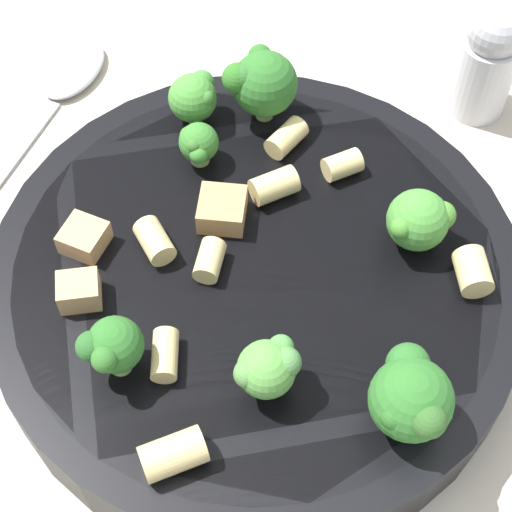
{
  "coord_description": "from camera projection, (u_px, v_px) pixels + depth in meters",
  "views": [
    {
      "loc": [
        -0.24,
        -0.05,
        0.42
      ],
      "look_at": [
        0.0,
        0.0,
        0.05
      ],
      "focal_mm": 60.0,
      "sensor_mm": 36.0,
      "label": 1
    }
  ],
  "objects": [
    {
      "name": "ground_plane",
      "position": [
        256.0,
        304.0,
        0.49
      ],
      "size": [
        2.0,
        2.0,
        0.0
      ],
      "primitive_type": "plane",
      "color": "#BCB29E"
    },
    {
      "name": "rigatoni_5",
      "position": [
        342.0,
        165.0,
        0.49
      ],
      "size": [
        0.02,
        0.03,
        0.01
      ],
      "primitive_type": "cylinder",
      "rotation": [
        1.57,
        0.0,
        0.64
      ],
      "color": "#E0C67F",
      "rests_on": "pasta_bowl"
    },
    {
      "name": "chicken_chunk_1",
      "position": [
        222.0,
        210.0,
        0.47
      ],
      "size": [
        0.03,
        0.03,
        0.02
      ],
      "primitive_type": "cube",
      "rotation": [
        0.0,
        0.0,
        0.1
      ],
      "color": "tan",
      "rests_on": "pasta_bowl"
    },
    {
      "name": "rigatoni_2",
      "position": [
        155.0,
        240.0,
        0.46
      ],
      "size": [
        0.03,
        0.03,
        0.01
      ],
      "primitive_type": "cylinder",
      "rotation": [
        1.57,
        0.0,
        2.28
      ],
      "color": "#E0C67F",
      "rests_on": "pasta_bowl"
    },
    {
      "name": "spoon",
      "position": [
        56.0,
        94.0,
        0.58
      ],
      "size": [
        0.19,
        0.06,
        0.01
      ],
      "color": "silver",
      "rests_on": "ground_plane"
    },
    {
      "name": "rigatoni_3",
      "position": [
        284.0,
        138.0,
        0.5
      ],
      "size": [
        0.03,
        0.02,
        0.01
      ],
      "primitive_type": "cylinder",
      "rotation": [
        1.57,
        0.0,
        1.1
      ],
      "color": "#E0C67F",
      "rests_on": "pasta_bowl"
    },
    {
      "name": "broccoli_floret_5",
      "position": [
        411.0,
        398.0,
        0.39
      ],
      "size": [
        0.05,
        0.04,
        0.04
      ],
      "color": "#93B766",
      "rests_on": "pasta_bowl"
    },
    {
      "name": "rigatoni_6",
      "position": [
        173.0,
        454.0,
        0.39
      ],
      "size": [
        0.03,
        0.03,
        0.02
      ],
      "primitive_type": "cylinder",
      "rotation": [
        1.57,
        0.0,
        0.59
      ],
      "color": "#E0C67F",
      "rests_on": "pasta_bowl"
    },
    {
      "name": "broccoli_floret_6",
      "position": [
        112.0,
        347.0,
        0.41
      ],
      "size": [
        0.03,
        0.03,
        0.04
      ],
      "color": "#9EC175",
      "rests_on": "pasta_bowl"
    },
    {
      "name": "rigatoni_4",
      "position": [
        165.0,
        355.0,
        0.42
      ],
      "size": [
        0.03,
        0.02,
        0.01
      ],
      "primitive_type": "cylinder",
      "rotation": [
        1.57,
        0.0,
        1.78
      ],
      "color": "#E0C67F",
      "rests_on": "pasta_bowl"
    },
    {
      "name": "rigatoni_1",
      "position": [
        280.0,
        187.0,
        0.48
      ],
      "size": [
        0.03,
        0.03,
        0.02
      ],
      "primitive_type": "cylinder",
      "rotation": [
        1.57,
        0.0,
        0.66
      ],
      "color": "#E0C67F",
      "rests_on": "pasta_bowl"
    },
    {
      "name": "pasta_bowl",
      "position": [
        256.0,
        283.0,
        0.47
      ],
      "size": [
        0.29,
        0.29,
        0.04
      ],
      "color": "black",
      "rests_on": "ground_plane"
    },
    {
      "name": "pepper_shaker",
      "position": [
        488.0,
        59.0,
        0.54
      ],
      "size": [
        0.04,
        0.04,
        0.08
      ],
      "color": "silver",
      "rests_on": "ground_plane"
    },
    {
      "name": "rigatoni_7",
      "position": [
        210.0,
        260.0,
        0.45
      ],
      "size": [
        0.02,
        0.01,
        0.01
      ],
      "primitive_type": "cylinder",
      "rotation": [
        1.57,
        0.0,
        1.57
      ],
      "color": "#E0C67F",
      "rests_on": "pasta_bowl"
    },
    {
      "name": "chicken_chunk_2",
      "position": [
        84.0,
        238.0,
        0.46
      ],
      "size": [
        0.03,
        0.03,
        0.01
      ],
      "primitive_type": "cube",
      "rotation": [
        0.0,
        0.0,
        1.36
      ],
      "color": "tan",
      "rests_on": "pasta_bowl"
    },
    {
      "name": "broccoli_floret_0",
      "position": [
        194.0,
        97.0,
        0.5
      ],
      "size": [
        0.03,
        0.03,
        0.03
      ],
      "color": "#9EC175",
      "rests_on": "pasta_bowl"
    },
    {
      "name": "rigatoni_0",
      "position": [
        473.0,
        272.0,
        0.45
      ],
      "size": [
        0.03,
        0.02,
        0.02
      ],
      "primitive_type": "cylinder",
      "rotation": [
        1.57,
        0.0,
        1.88
      ],
      "color": "#E0C67F",
      "rests_on": "pasta_bowl"
    },
    {
      "name": "broccoli_floret_3",
      "position": [
        419.0,
        220.0,
        0.45
      ],
      "size": [
        0.03,
        0.04,
        0.04
      ],
      "color": "#84AD60",
      "rests_on": "pasta_bowl"
    },
    {
      "name": "broccoli_floret_2",
      "position": [
        268.0,
        368.0,
        0.4
      ],
      "size": [
        0.03,
        0.03,
        0.04
      ],
      "color": "#93B766",
      "rests_on": "pasta_bowl"
    },
    {
      "name": "broccoli_floret_1",
      "position": [
        198.0,
        144.0,
        0.49
      ],
      "size": [
        0.03,
        0.02,
        0.03
      ],
      "color": "#84AD60",
      "rests_on": "pasta_bowl"
    },
    {
      "name": "broccoli_floret_4",
      "position": [
        261.0,
        82.0,
        0.5
      ],
      "size": [
        0.04,
        0.04,
        0.05
      ],
      "color": "#9EC175",
      "rests_on": "pasta_bowl"
    },
    {
      "name": "chicken_chunk_0",
      "position": [
        79.0,
        291.0,
        0.44
      ],
      "size": [
        0.02,
        0.03,
        0.02
      ],
      "primitive_type": "cube",
      "rotation": [
        0.0,
        0.0,
        1.92
      ],
      "color": "tan",
      "rests_on": "pasta_bowl"
    }
  ]
}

